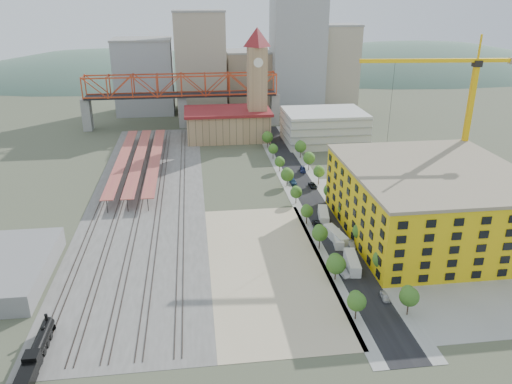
{
  "coord_description": "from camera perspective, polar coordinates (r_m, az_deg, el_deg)",
  "views": [
    {
      "loc": [
        -20.22,
        -135.92,
        61.92
      ],
      "look_at": [
        -3.85,
        -8.55,
        10.0
      ],
      "focal_mm": 35.0,
      "sensor_mm": 36.0,
      "label": 1
    }
  ],
  "objects": [
    {
      "name": "site_trailer_d",
      "position": [
        146.24,
        7.71,
        -2.66
      ],
      "size": [
        4.34,
        10.25,
        2.72
      ],
      "primitive_type": "cube",
      "rotation": [
        0.0,
        0.0,
        -0.18
      ],
      "color": "silver",
      "rests_on": "ground"
    },
    {
      "name": "parking_garage",
      "position": [
        220.41,
        7.76,
        7.38
      ],
      "size": [
        34.0,
        26.0,
        14.0
      ],
      "primitive_type": "cube",
      "color": "silver",
      "rests_on": "ground"
    },
    {
      "name": "skyline",
      "position": [
        282.33,
        -1.68,
        14.04
      ],
      "size": [
        133.0,
        46.0,
        60.0
      ],
      "color": "#9EA0A3",
      "rests_on": "ground"
    },
    {
      "name": "construction_building",
      "position": [
        141.66,
        19.35,
        -1.06
      ],
      "size": [
        44.6,
        50.6,
        18.8
      ],
      "color": "yellow",
      "rests_on": "ground"
    },
    {
      "name": "locomotive",
      "position": [
        101.79,
        -23.72,
        -16.36
      ],
      "size": [
        2.53,
        19.48,
        4.87
      ],
      "color": "black",
      "rests_on": "ground"
    },
    {
      "name": "car_7",
      "position": [
        184.63,
        5.37,
        2.56
      ],
      "size": [
        2.82,
        5.38,
        1.49
      ],
      "primitive_type": "imported",
      "rotation": [
        0.0,
        0.0,
        -0.15
      ],
      "color": "navy",
      "rests_on": "ground"
    },
    {
      "name": "station_hall",
      "position": [
        225.33,
        -3.26,
        7.78
      ],
      "size": [
        38.0,
        24.0,
        13.1
      ],
      "color": "tan",
      "rests_on": "ground"
    },
    {
      "name": "dirt_lot",
      "position": [
        122.46,
        1.31,
        -8.35
      ],
      "size": [
        28.0,
        67.0,
        0.06
      ],
      "primitive_type": "cube",
      "color": "tan",
      "rests_on": "ground"
    },
    {
      "name": "sidewalk_east",
      "position": [
        168.37,
        7.56,
        0.24
      ],
      "size": [
        3.0,
        170.0,
        0.04
      ],
      "primitive_type": "cube",
      "color": "gray",
      "rests_on": "ground"
    },
    {
      "name": "clock_tower",
      "position": [
        220.27,
        0.12,
        13.34
      ],
      "size": [
        12.0,
        12.0,
        52.0
      ],
      "color": "tan",
      "rests_on": "ground"
    },
    {
      "name": "platform_canopies",
      "position": [
        191.1,
        -13.24,
        3.77
      ],
      "size": [
        16.0,
        80.0,
        4.12
      ],
      "color": "#AF5D43",
      "rests_on": "ground"
    },
    {
      "name": "car_5",
      "position": [
        132.56,
        10.83,
        -5.92
      ],
      "size": [
        1.92,
        4.44,
        1.42
      ],
      "primitive_type": "imported",
      "rotation": [
        0.0,
        0.0,
        -0.1
      ],
      "color": "gray",
      "rests_on": "ground"
    },
    {
      "name": "car_4",
      "position": [
        113.34,
        14.51,
        -11.51
      ],
      "size": [
        1.87,
        3.99,
        1.32
      ],
      "primitive_type": "imported",
      "rotation": [
        0.0,
        0.0,
        -0.08
      ],
      "color": "#B9B9B9",
      "rests_on": "ground"
    },
    {
      "name": "site_trailer_b",
      "position": [
        133.59,
        9.29,
        -5.35
      ],
      "size": [
        3.33,
        8.77,
        2.34
      ],
      "primitive_type": "cube",
      "rotation": [
        0.0,
        0.0,
        -0.13
      ],
      "color": "silver",
      "rests_on": "ground"
    },
    {
      "name": "rail_tracks",
      "position": [
        166.32,
        -12.85,
        -0.37
      ],
      "size": [
        26.56,
        160.0,
        0.18
      ],
      "color": "#382B23",
      "rests_on": "ground"
    },
    {
      "name": "street_trees",
      "position": [
        158.13,
        6.52,
        -1.19
      ],
      "size": [
        15.4,
        124.4,
        8.0
      ],
      "color": "#2B621D",
      "rests_on": "ground"
    },
    {
      "name": "sidewalk_west",
      "position": [
        165.99,
        3.88,
        0.06
      ],
      "size": [
        3.0,
        170.0,
        0.04
      ],
      "primitive_type": "cube",
      "color": "gray",
      "rests_on": "ground"
    },
    {
      "name": "ground",
      "position": [
        150.72,
        1.04,
        -2.25
      ],
      "size": [
        400.0,
        400.0,
        0.0
      ],
      "primitive_type": "plane",
      "color": "#474C38",
      "rests_on": "ground"
    },
    {
      "name": "truss_bridge",
      "position": [
        244.79,
        -8.5,
        11.65
      ],
      "size": [
        94.0,
        9.6,
        25.6
      ],
      "color": "gray",
      "rests_on": "ground"
    },
    {
      "name": "construction_pad",
      "position": [
        146.7,
        19.95,
        -4.37
      ],
      "size": [
        50.0,
        90.0,
        0.06
      ],
      "primitive_type": "cube",
      "color": "gray",
      "rests_on": "ground"
    },
    {
      "name": "car_1",
      "position": [
        119.76,
        10.0,
        -9.11
      ],
      "size": [
        2.18,
        4.43,
        1.4
      ],
      "primitive_type": "imported",
      "rotation": [
        0.0,
        0.0,
        0.17
      ],
      "color": "#AAABB0",
      "rests_on": "ground"
    },
    {
      "name": "car_3",
      "position": [
        172.57,
        4.26,
        1.19
      ],
      "size": [
        2.1,
        5.12,
        1.48
      ],
      "primitive_type": "imported",
      "rotation": [
        0.0,
        0.0,
        0.01
      ],
      "color": "navy",
      "rests_on": "ground"
    },
    {
      "name": "ballast_strip",
      "position": [
        166.19,
        -12.23,
        -0.38
      ],
      "size": [
        36.0,
        165.0,
        0.06
      ],
      "primitive_type": "cube",
      "color": "#605E59",
      "rests_on": "ground"
    },
    {
      "name": "site_trailer_c",
      "position": [
        135.02,
        9.09,
        -4.94
      ],
      "size": [
        4.43,
        10.26,
        2.72
      ],
      "primitive_type": "cube",
      "rotation": [
        0.0,
        0.0,
        0.19
      ],
      "color": "silver",
      "rests_on": "ground"
    },
    {
      "name": "site_trailer_a",
      "position": [
        122.96,
        10.93,
        -7.93
      ],
      "size": [
        3.96,
        10.31,
        2.75
      ],
      "primitive_type": "cube",
      "rotation": [
        0.0,
        0.0,
        -0.13
      ],
      "color": "silver",
      "rests_on": "ground"
    },
    {
      "name": "distant_hills",
      "position": [
        425.51,
        1.95,
        2.58
      ],
      "size": [
        647.0,
        264.0,
        227.0
      ],
      "color": "#4C6B59",
      "rests_on": "ground"
    },
    {
      "name": "car_6",
      "position": [
        170.08,
        6.52,
        0.76
      ],
      "size": [
        2.54,
        4.95,
        1.34
      ],
      "primitive_type": "imported",
      "rotation": [
        0.0,
        0.0,
        0.07
      ],
      "color": "black",
      "rests_on": "ground"
    },
    {
      "name": "car_2",
      "position": [
        141.23,
        7.04,
        -3.81
      ],
      "size": [
        3.26,
        6.04,
        1.61
      ],
      "primitive_type": "imported",
      "rotation": [
        0.0,
        0.0,
        -0.11
      ],
      "color": "black",
      "rests_on": "ground"
    },
    {
      "name": "car_0",
      "position": [
        122.13,
        9.6,
        -8.36
      ],
      "size": [
        2.33,
        4.83,
        1.59
      ],
      "primitive_type": "imported",
      "rotation": [
        0.0,
        0.0,
        0.1
      ],
      "color": "silver",
      "rests_on": "ground"
    },
    {
      "name": "tower_crane",
      "position": [
        164.34,
        22.35,
        9.58
      ],
      "size": [
        47.15,
        5.71,
        50.39
      ],
      "color": "yellow",
      "rests_on": "ground"
    },
    {
      "name": "street_asphalt",
      "position": [
        167.09,
        5.73,
        0.16
      ],
      "size": [
        12.0,
        170.0,
        0.06
      ],
      "primitive_type": "cube",
      "color": "black",
      "rests_on": "ground"
    }
  ]
}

